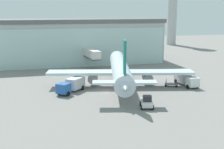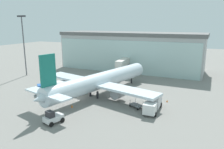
% 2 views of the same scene
% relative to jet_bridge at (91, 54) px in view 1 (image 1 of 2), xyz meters
% --- Properties ---
extents(ground, '(240.00, 240.00, 0.00)m').
position_rel_jet_bridge_xyz_m(ground, '(-1.67, -24.68, -4.14)').
color(ground, gray).
extents(terminal_building, '(51.85, 16.08, 13.46)m').
position_rel_jet_bridge_xyz_m(terminal_building, '(-1.67, 10.96, 2.59)').
color(terminal_building, '#ABABAB').
rests_on(terminal_building, ground).
extents(jet_bridge, '(3.32, 11.51, 5.52)m').
position_rel_jet_bridge_xyz_m(jet_bridge, '(0.00, 0.00, 0.00)').
color(jet_bridge, beige).
rests_on(jet_bridge, ground).
extents(control_tower, '(7.37, 7.37, 32.02)m').
position_rel_jet_bridge_xyz_m(control_tower, '(48.79, 49.67, 14.55)').
color(control_tower, '#B2B2B2').
rests_on(control_tower, ground).
extents(airplane, '(31.19, 35.22, 11.25)m').
position_rel_jet_bridge_xyz_m(airplane, '(2.15, -20.87, -0.72)').
color(airplane, silver).
rests_on(airplane, ground).
extents(catering_truck, '(6.51, 6.90, 2.65)m').
position_rel_jet_bridge_xyz_m(catering_truck, '(-8.83, -23.62, -2.67)').
color(catering_truck, '#2659A5').
rests_on(catering_truck, ground).
extents(fuel_truck, '(2.64, 7.35, 2.65)m').
position_rel_jet_bridge_xyz_m(fuel_truck, '(15.91, -24.70, -2.67)').
color(fuel_truck, silver).
rests_on(fuel_truck, ground).
extents(baggage_cart, '(3.22, 2.76, 1.50)m').
position_rel_jet_bridge_xyz_m(baggage_cart, '(12.52, -24.70, -3.64)').
color(baggage_cart, slate).
rests_on(baggage_cart, ground).
extents(pushback_tug, '(2.90, 3.57, 2.30)m').
position_rel_jet_bridge_xyz_m(pushback_tug, '(1.82, -37.30, -3.17)').
color(pushback_tug, silver).
rests_on(pushback_tug, ground).
extents(safety_cone_nose, '(0.36, 0.36, 0.55)m').
position_rel_jet_bridge_xyz_m(safety_cone_nose, '(0.65, -30.07, -3.87)').
color(safety_cone_nose, orange).
rests_on(safety_cone_nose, ground).
extents(safety_cone_wingtip, '(0.36, 0.36, 0.55)m').
position_rel_jet_bridge_xyz_m(safety_cone_wingtip, '(17.57, -18.93, -3.87)').
color(safety_cone_wingtip, orange).
rests_on(safety_cone_wingtip, ground).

